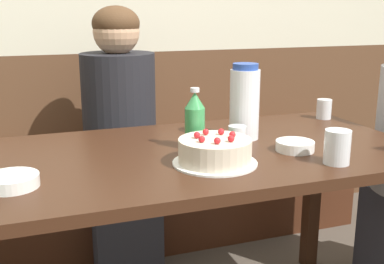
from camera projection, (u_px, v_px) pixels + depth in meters
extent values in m
cube|color=brown|center=(130.00, 143.00, 2.61)|extent=(4.80, 0.04, 0.97)
cube|color=#472314|center=(141.00, 201.00, 2.48)|extent=(2.36, 0.38, 0.46)
cube|color=#381E11|center=(197.00, 155.00, 1.60)|extent=(1.49, 0.78, 0.03)
cube|color=#381E11|center=(312.00, 196.00, 2.23)|extent=(0.06, 0.06, 0.70)
cylinder|color=white|center=(215.00, 163.00, 1.45)|extent=(0.26, 0.26, 0.01)
cylinder|color=beige|center=(215.00, 151.00, 1.44)|extent=(0.22, 0.22, 0.07)
sphere|color=red|center=(232.00, 135.00, 1.45)|extent=(0.02, 0.02, 0.02)
sphere|color=red|center=(221.00, 132.00, 1.48)|extent=(0.02, 0.02, 0.02)
sphere|color=red|center=(206.00, 132.00, 1.48)|extent=(0.02, 0.02, 0.02)
sphere|color=red|center=(197.00, 135.00, 1.44)|extent=(0.02, 0.02, 0.02)
sphere|color=red|center=(202.00, 139.00, 1.40)|extent=(0.02, 0.02, 0.02)
sphere|color=red|center=(217.00, 141.00, 1.38)|extent=(0.02, 0.02, 0.02)
sphere|color=red|center=(231.00, 139.00, 1.40)|extent=(0.02, 0.02, 0.02)
cylinder|color=white|center=(244.00, 105.00, 1.71)|extent=(0.11, 0.11, 0.25)
cylinder|color=#28479E|center=(246.00, 67.00, 1.68)|extent=(0.09, 0.09, 0.02)
cylinder|color=#388E4C|center=(196.00, 128.00, 1.60)|extent=(0.07, 0.07, 0.14)
cone|color=#388E4C|center=(196.00, 100.00, 1.57)|extent=(0.07, 0.07, 0.05)
cylinder|color=silver|center=(196.00, 90.00, 1.57)|extent=(0.03, 0.03, 0.01)
cylinder|color=white|center=(295.00, 146.00, 1.58)|extent=(0.13, 0.13, 0.03)
cylinder|color=white|center=(12.00, 181.00, 1.26)|extent=(0.14, 0.14, 0.03)
cylinder|color=silver|center=(237.00, 136.00, 1.63)|extent=(0.06, 0.06, 0.07)
cylinder|color=silver|center=(324.00, 109.00, 2.04)|extent=(0.06, 0.06, 0.08)
cylinder|color=silver|center=(337.00, 147.00, 1.44)|extent=(0.08, 0.08, 0.10)
cube|color=#33333D|center=(123.00, 220.00, 2.27)|extent=(0.30, 0.34, 0.45)
cylinder|color=black|center=(119.00, 116.00, 2.15)|extent=(0.33, 0.33, 0.56)
sphere|color=tan|center=(116.00, 32.00, 2.05)|extent=(0.20, 0.20, 0.20)
ellipsoid|color=#4C331E|center=(116.00, 23.00, 2.05)|extent=(0.20, 0.20, 0.15)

